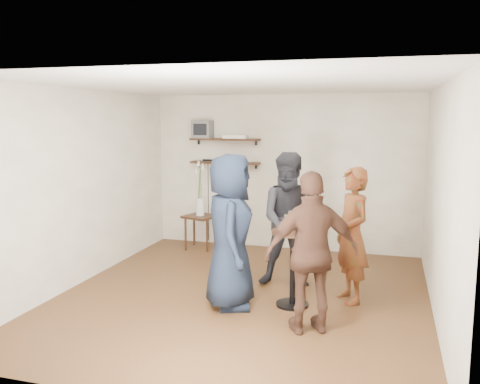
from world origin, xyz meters
name	(u,v)px	position (x,y,z in m)	size (l,w,h in m)	color
room	(242,194)	(0.00, 0.00, 1.30)	(4.58, 5.08, 2.68)	#452916
shelf_upper	(225,139)	(-1.00, 2.38, 1.85)	(1.20, 0.25, 0.04)	black
shelf_lower	(225,163)	(-1.00, 2.38, 1.45)	(1.20, 0.25, 0.04)	black
crt_monitor	(203,129)	(-1.40, 2.38, 2.02)	(0.32, 0.30, 0.30)	#59595B
dvd_deck	(236,137)	(-0.81, 2.38, 1.90)	(0.40, 0.24, 0.06)	silver
radio	(231,159)	(-0.90, 2.38, 1.52)	(0.22, 0.10, 0.10)	black
power_strip	(211,160)	(-1.27, 2.42, 1.48)	(0.30, 0.05, 0.03)	black
side_table	(200,221)	(-1.34, 2.05, 0.48)	(0.60, 0.60, 0.58)	black
vase_lilies	(200,198)	(-1.34, 2.05, 0.88)	(0.19, 0.20, 0.96)	silver
drinks_table	(293,258)	(0.65, -0.12, 0.59)	(0.50, 0.50, 0.92)	black
wine_glass_fl	(287,220)	(0.58, -0.14, 1.04)	(0.06, 0.06, 0.19)	silver
wine_glass_fr	(298,219)	(0.71, -0.15, 1.06)	(0.07, 0.07, 0.20)	silver
wine_glass_bl	(291,217)	(0.62, -0.07, 1.07)	(0.07, 0.07, 0.22)	silver
wine_glass_br	(295,219)	(0.67, -0.11, 1.05)	(0.06, 0.06, 0.19)	silver
person_plaid	(352,235)	(1.30, 0.24, 0.82)	(0.60, 0.39, 1.64)	#B31419
person_dark	(291,220)	(0.49, 0.60, 0.89)	(0.86, 0.67, 1.78)	black
person_navy	(230,231)	(-0.05, -0.34, 0.91)	(0.89, 0.58, 1.82)	black
person_brown	(312,253)	(0.98, -0.79, 0.85)	(0.99, 0.41, 1.69)	#42271C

